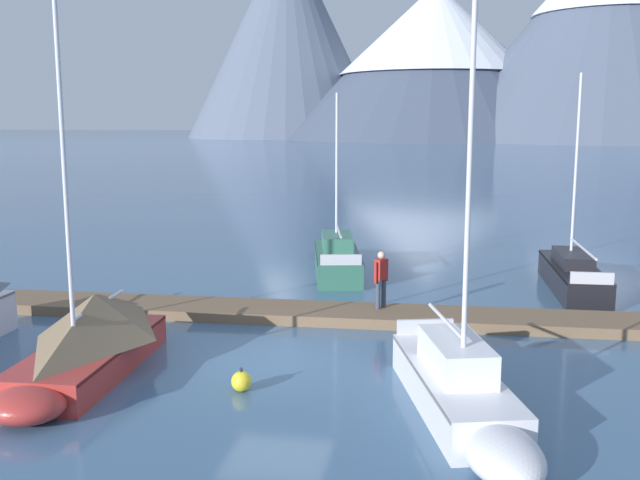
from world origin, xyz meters
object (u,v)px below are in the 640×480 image
(person_on_dock, at_px, (381,276))
(sailboat_mid_dock_port, at_px, (336,256))
(mooring_buoy_inner_mooring, at_px, (241,381))
(sailboat_mid_dock_starboard, at_px, (462,392))
(sailboat_second_berth, at_px, (89,338))
(sailboat_far_berth, at_px, (570,272))

(person_on_dock, bearing_deg, sailboat_mid_dock_port, 110.14)
(sailboat_mid_dock_port, height_order, mooring_buoy_inner_mooring, sailboat_mid_dock_port)
(sailboat_mid_dock_port, bearing_deg, mooring_buoy_inner_mooring, -90.38)
(sailboat_mid_dock_starboard, xyz_separation_m, mooring_buoy_inner_mooring, (-4.63, 0.67, -0.34))
(mooring_buoy_inner_mooring, bearing_deg, sailboat_second_berth, 172.90)
(sailboat_second_berth, bearing_deg, sailboat_mid_dock_starboard, -7.75)
(sailboat_mid_dock_starboard, distance_m, mooring_buoy_inner_mooring, 4.69)
(sailboat_mid_dock_starboard, distance_m, person_on_dock, 7.41)
(person_on_dock, bearing_deg, mooring_buoy_inner_mooring, -110.57)
(sailboat_mid_dock_port, height_order, sailboat_far_berth, sailboat_far_berth)
(mooring_buoy_inner_mooring, bearing_deg, sailboat_far_berth, 53.29)
(sailboat_second_berth, relative_size, mooring_buoy_inner_mooring, 16.69)
(sailboat_mid_dock_port, bearing_deg, sailboat_second_berth, -107.46)
(sailboat_mid_dock_port, distance_m, sailboat_mid_dock_starboard, 14.06)
(sailboat_second_berth, xyz_separation_m, mooring_buoy_inner_mooring, (3.74, -0.47, -0.62))
(sailboat_second_berth, distance_m, mooring_buoy_inner_mooring, 3.82)
(sailboat_second_berth, height_order, mooring_buoy_inner_mooring, sailboat_second_berth)
(sailboat_far_berth, xyz_separation_m, mooring_buoy_inner_mooring, (-8.47, -11.36, -0.34))
(sailboat_mid_dock_starboard, bearing_deg, sailboat_mid_dock_port, 108.86)
(sailboat_mid_dock_port, height_order, sailboat_mid_dock_starboard, sailboat_mid_dock_starboard)
(sailboat_second_berth, distance_m, sailboat_mid_dock_port, 12.76)
(sailboat_mid_dock_port, distance_m, person_on_dock, 6.72)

